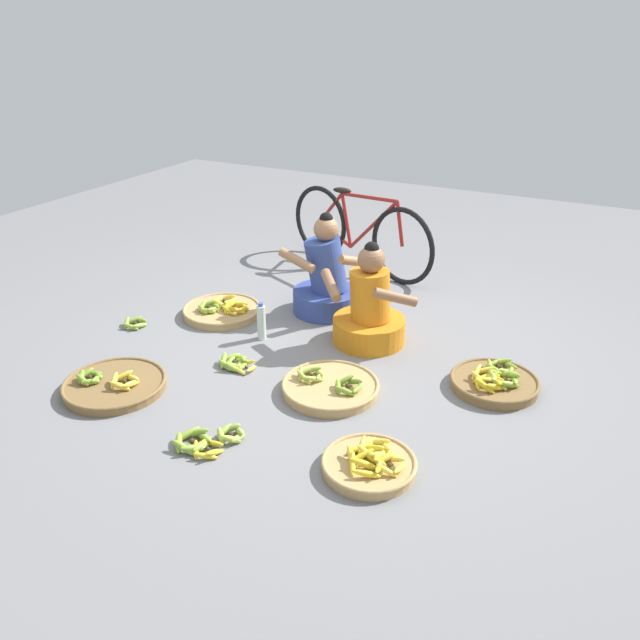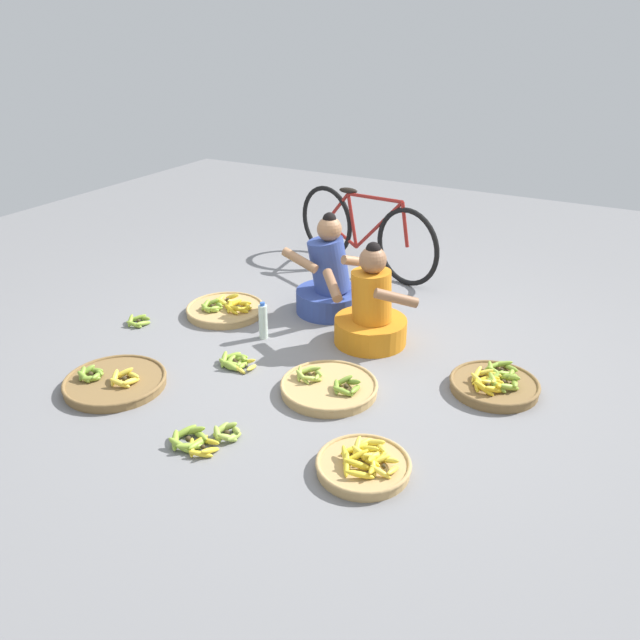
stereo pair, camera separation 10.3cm
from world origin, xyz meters
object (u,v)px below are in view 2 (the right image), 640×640
object	(u,v)px
loose_bananas_front_left	(203,438)
loose_bananas_mid_left	(138,321)
bicycle_leaning	(364,232)
banana_basket_back_center	(364,464)
banana_basket_front_right	(495,384)
vendor_woman_front	(371,312)
banana_basket_back_left	(225,309)
loose_bananas_back_right	(236,362)
banana_basket_mid_right	(115,382)
water_bottle	(263,321)
banana_basket_front_center	(329,387)
vendor_woman_behind	(329,281)

from	to	relation	value
loose_bananas_front_left	loose_bananas_mid_left	distance (m)	1.69
bicycle_leaning	banana_basket_back_center	size ratio (longest dim) A/B	3.26
bicycle_leaning	banana_basket_front_right	bearing A→B (deg)	-43.36
vendor_woman_front	loose_bananas_mid_left	xyz separation A→B (m)	(-1.67, -0.58, -0.21)
banana_basket_back_center	loose_bananas_mid_left	size ratio (longest dim) A/B	2.51
banana_basket_back_left	banana_basket_front_right	world-z (taller)	banana_basket_front_right
loose_bananas_back_right	bicycle_leaning	bearing A→B (deg)	91.09
banana_basket_front_right	banana_basket_mid_right	bearing A→B (deg)	-152.25
vendor_woman_front	banana_basket_front_right	distance (m)	1.01
bicycle_leaning	loose_bananas_back_right	bearing A→B (deg)	-88.91
bicycle_leaning	loose_bananas_front_left	distance (m)	2.92
banana_basket_back_center	banana_basket_front_right	distance (m)	1.18
banana_basket_back_center	loose_bananas_front_left	distance (m)	0.90
banana_basket_back_left	loose_bananas_mid_left	world-z (taller)	banana_basket_back_left
banana_basket_back_center	water_bottle	distance (m)	1.66
banana_basket_front_right	banana_basket_front_center	bearing A→B (deg)	-150.02
banana_basket_front_right	loose_bananas_mid_left	world-z (taller)	banana_basket_front_right
bicycle_leaning	banana_basket_front_right	world-z (taller)	bicycle_leaning
banana_basket_front_center	loose_bananas_front_left	xyz separation A→B (m)	(-0.36, -0.80, -0.01)
vendor_woman_behind	banana_basket_mid_right	distance (m)	1.81
banana_basket_back_left	banana_basket_front_right	xyz separation A→B (m)	(2.17, -0.12, 0.01)
banana_basket_front_right	loose_bananas_back_right	size ratio (longest dim) A/B	1.96
banana_basket_front_center	loose_bananas_back_right	bearing A→B (deg)	-179.83
banana_basket_front_right	loose_bananas_front_left	size ratio (longest dim) A/B	1.54
banana_basket_front_right	water_bottle	world-z (taller)	water_bottle
vendor_woman_front	banana_basket_mid_right	size ratio (longest dim) A/B	1.17
banana_basket_front_right	loose_bananas_front_left	world-z (taller)	banana_basket_front_right
water_bottle	vendor_woman_behind	bearing A→B (deg)	72.90
loose_bananas_back_right	water_bottle	xyz separation A→B (m)	(-0.07, 0.44, 0.10)
vendor_woman_behind	loose_bananas_front_left	size ratio (longest dim) A/B	2.22
banana_basket_front_right	banana_basket_front_center	distance (m)	1.04
bicycle_leaning	banana_basket_back_center	world-z (taller)	bicycle_leaning
banana_basket_back_left	banana_basket_mid_right	bearing A→B (deg)	-87.87
vendor_woman_behind	bicycle_leaning	xyz separation A→B (m)	(-0.17, 1.00, 0.10)
banana_basket_back_left	banana_basket_front_right	distance (m)	2.17
banana_basket_front_right	loose_bananas_back_right	distance (m)	1.69
bicycle_leaning	banana_basket_front_center	size ratio (longest dim) A/B	2.65
banana_basket_front_right	vendor_woman_behind	bearing A→B (deg)	159.31
banana_basket_front_right	banana_basket_mid_right	world-z (taller)	banana_basket_front_right
vendor_woman_behind	banana_basket_mid_right	bearing A→B (deg)	-111.12
bicycle_leaning	banana_basket_front_right	xyz separation A→B (m)	(1.64, -1.55, -0.31)
loose_bananas_front_left	loose_bananas_mid_left	xyz separation A→B (m)	(-1.38, 0.96, -0.00)
banana_basket_back_left	banana_basket_front_center	distance (m)	1.42
vendor_woman_front	loose_bananas_front_left	distance (m)	1.59
vendor_woman_behind	banana_basket_front_right	world-z (taller)	vendor_woman_behind
bicycle_leaning	loose_bananas_back_right	distance (m)	2.10
banana_basket_front_center	loose_bananas_back_right	size ratio (longest dim) A/B	2.15
banana_basket_back_left	banana_basket_back_center	world-z (taller)	banana_basket_back_left
banana_basket_front_right	loose_bananas_back_right	world-z (taller)	banana_basket_front_right
banana_basket_back_center	banana_basket_front_center	xyz separation A→B (m)	(-0.52, 0.59, -0.00)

